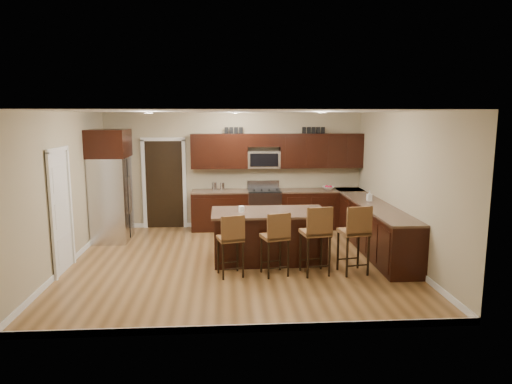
{
  "coord_description": "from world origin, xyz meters",
  "views": [
    {
      "loc": [
        -0.19,
        -7.98,
        2.63
      ],
      "look_at": [
        0.36,
        0.4,
        1.22
      ],
      "focal_mm": 32.0,
      "sensor_mm": 36.0,
      "label": 1
    }
  ],
  "objects": [
    {
      "name": "stool_right",
      "position": [
        1.28,
        -0.77,
        0.73
      ],
      "size": [
        0.51,
        0.51,
        1.18
      ],
      "rotation": [
        0.0,
        0.0,
        0.16
      ],
      "color": "brown",
      "rests_on": "floor"
    },
    {
      "name": "fruit_bowl",
      "position": [
        2.19,
        2.45,
        0.96
      ],
      "size": [
        0.35,
        0.35,
        0.07
      ],
      "primitive_type": "imported",
      "rotation": [
        0.0,
        0.0,
        -0.24
      ],
      "color": "silver",
      "rests_on": "base_cabinets"
    },
    {
      "name": "ceiling",
      "position": [
        0.0,
        0.0,
        2.7
      ],
      "size": [
        6.0,
        6.0,
        0.0
      ],
      "primitive_type": "plane",
      "rotation": [
        3.14,
        0.0,
        0.0
      ],
      "color": "silver",
      "rests_on": "wall_back"
    },
    {
      "name": "wall_back",
      "position": [
        0.0,
        2.75,
        1.35
      ],
      "size": [
        6.0,
        0.0,
        6.0
      ],
      "primitive_type": "plane",
      "rotation": [
        1.57,
        0.0,
        0.0
      ],
      "color": "tan",
      "rests_on": "floor"
    },
    {
      "name": "island",
      "position": [
        0.57,
        0.08,
        0.43
      ],
      "size": [
        2.09,
        1.11,
        0.92
      ],
      "rotation": [
        0.0,
        0.0,
        0.01
      ],
      "color": "black",
      "rests_on": "floor"
    },
    {
      "name": "island_jar",
      "position": [
        0.07,
        0.08,
        0.97
      ],
      "size": [
        0.1,
        0.1,
        0.1
      ],
      "primitive_type": "cylinder",
      "color": "white",
      "rests_on": "island"
    },
    {
      "name": "letter_decor",
      "position": [
        0.9,
        2.58,
        2.29
      ],
      "size": [
        2.2,
        0.03,
        0.15
      ],
      "primitive_type": null,
      "color": "black",
      "rests_on": "upper_cabinets"
    },
    {
      "name": "doorway",
      "position": [
        -1.65,
        2.73,
        1.03
      ],
      "size": [
        0.85,
        0.03,
        2.06
      ],
      "primitive_type": "cube",
      "color": "black",
      "rests_on": "floor"
    },
    {
      "name": "microwave",
      "position": [
        0.68,
        2.6,
        1.62
      ],
      "size": [
        0.76,
        0.31,
        0.4
      ],
      "primitive_type": "cube",
      "color": "silver",
      "rests_on": "upper_cabinets"
    },
    {
      "name": "canister_short",
      "position": [
        -0.29,
        2.45,
        1.01
      ],
      "size": [
        0.11,
        0.11,
        0.18
      ],
      "primitive_type": "cylinder",
      "color": "silver",
      "rests_on": "base_cabinets"
    },
    {
      "name": "stool_extra",
      "position": [
        1.93,
        -0.77,
        0.73
      ],
      "size": [
        0.51,
        0.51,
        1.18
      ],
      "rotation": [
        0.0,
        0.0,
        0.16
      ],
      "color": "brown",
      "rests_on": "floor"
    },
    {
      "name": "soap_bottle",
      "position": [
        2.7,
        0.95,
        1.02
      ],
      "size": [
        0.1,
        0.1,
        0.21
      ],
      "primitive_type": "imported",
      "rotation": [
        0.0,
        0.0,
        0.03
      ],
      "color": "#B2B2B2",
      "rests_on": "base_cabinets"
    },
    {
      "name": "base_cabinets",
      "position": [
        1.9,
        1.45,
        0.46
      ],
      "size": [
        4.02,
        3.96,
        0.92
      ],
      "color": "black",
      "rests_on": "floor"
    },
    {
      "name": "canister_tall",
      "position": [
        -0.47,
        2.45,
        1.01
      ],
      "size": [
        0.12,
        0.12,
        0.19
      ],
      "primitive_type": "cylinder",
      "color": "silver",
      "rests_on": "base_cabinets"
    },
    {
      "name": "pantry_door",
      "position": [
        -2.98,
        -0.3,
        1.02
      ],
      "size": [
        0.03,
        0.8,
        2.04
      ],
      "primitive_type": "cube",
      "color": "white",
      "rests_on": "floor"
    },
    {
      "name": "floor_mat",
      "position": [
        0.19,
        1.68,
        0.01
      ],
      "size": [
        0.86,
        0.59,
        0.01
      ],
      "primitive_type": "cube",
      "rotation": [
        0.0,
        0.0,
        -0.05
      ],
      "color": "brown",
      "rests_on": "floor"
    },
    {
      "name": "wall_left",
      "position": [
        -3.0,
        0.0,
        1.35
      ],
      "size": [
        0.0,
        5.5,
        5.5
      ],
      "primitive_type": "plane",
      "rotation": [
        1.57,
        0.0,
        1.57
      ],
      "color": "tan",
      "rests_on": "floor"
    },
    {
      "name": "range",
      "position": [
        0.68,
        2.45,
        0.47
      ],
      "size": [
        0.76,
        0.64,
        1.11
      ],
      "color": "silver",
      "rests_on": "floor"
    },
    {
      "name": "stool_mid",
      "position": [
        0.61,
        -0.77,
        0.67
      ],
      "size": [
        0.5,
        0.5,
        1.08
      ],
      "rotation": [
        0.0,
        0.0,
        0.27
      ],
      "color": "brown",
      "rests_on": "floor"
    },
    {
      "name": "upper_cabinets",
      "position": [
        1.04,
        2.58,
        1.84
      ],
      "size": [
        4.0,
        0.33,
        0.8
      ],
      "color": "black",
      "rests_on": "wall_back"
    },
    {
      "name": "floor",
      "position": [
        0.0,
        0.0,
        0.0
      ],
      "size": [
        6.0,
        6.0,
        0.0
      ],
      "primitive_type": "plane",
      "color": "olive",
      "rests_on": "ground"
    },
    {
      "name": "stool_left",
      "position": [
        -0.13,
        -0.76,
        0.65
      ],
      "size": [
        0.48,
        0.48,
        1.05
      ],
      "rotation": [
        0.0,
        0.0,
        0.26
      ],
      "color": "brown",
      "rests_on": "floor"
    },
    {
      "name": "refrigerator",
      "position": [
        -2.62,
        1.65,
        1.21
      ],
      "size": [
        0.79,
        0.95,
        2.35
      ],
      "color": "silver",
      "rests_on": "floor"
    },
    {
      "name": "wall_right",
      "position": [
        3.0,
        0.0,
        1.35
      ],
      "size": [
        0.0,
        5.5,
        5.5
      ],
      "primitive_type": "plane",
      "rotation": [
        1.57,
        0.0,
        -1.57
      ],
      "color": "tan",
      "rests_on": "floor"
    }
  ]
}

